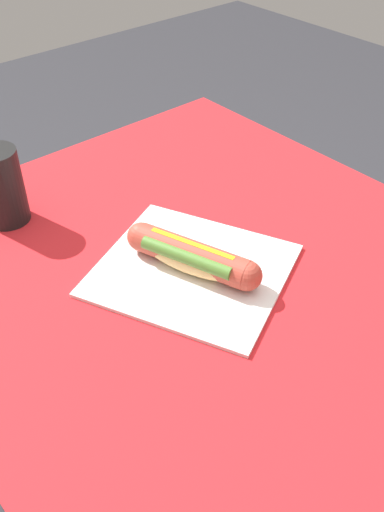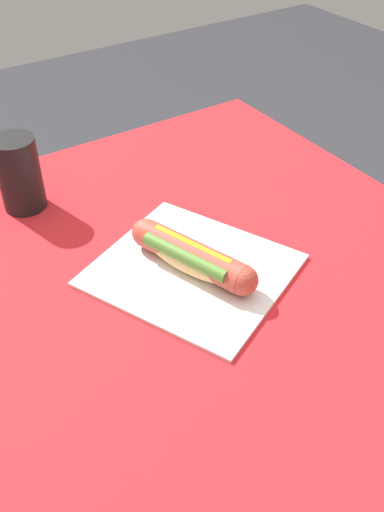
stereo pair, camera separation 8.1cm
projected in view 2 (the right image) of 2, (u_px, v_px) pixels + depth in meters
The scene contains 4 objects.
dining_table at pixel (225, 363), 0.90m from camera, with size 1.02×0.79×0.77m.
paper_wrapper at pixel (192, 270), 0.83m from camera, with size 0.27×0.24×0.01m, color silver.
hot_dog at pixel (192, 256), 0.81m from camera, with size 0.21×0.10×0.05m.
drinking_cup at pixel (19, 174), 0.92m from camera, with size 0.07×0.07×0.13m, color black.
Camera 2 is at (-0.46, 0.37, 1.32)m, focal length 39.53 mm.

